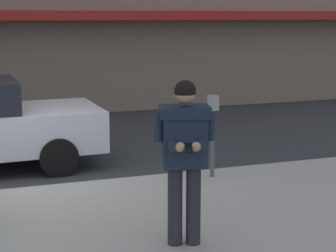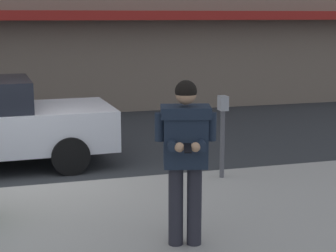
{
  "view_description": "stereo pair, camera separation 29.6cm",
  "coord_description": "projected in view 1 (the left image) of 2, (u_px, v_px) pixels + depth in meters",
  "views": [
    {
      "loc": [
        -0.53,
        -8.3,
        2.6
      ],
      "look_at": [
        1.33,
        -3.0,
        1.49
      ],
      "focal_mm": 60.0,
      "sensor_mm": 36.0,
      "label": 1
    },
    {
      "loc": [
        -0.24,
        -8.39,
        2.6
      ],
      "look_at": [
        1.33,
        -3.0,
        1.49
      ],
      "focal_mm": 60.0,
      "sensor_mm": 36.0,
      "label": 2
    }
  ],
  "objects": [
    {
      "name": "ground_plane",
      "position": [
        17.0,
        193.0,
        8.36
      ],
      "size": [
        80.0,
        80.0,
        0.0
      ],
      "primitive_type": "plane",
      "color": "#2B2D30"
    },
    {
      "name": "man_texting_on_phone",
      "position": [
        185.0,
        145.0,
        5.92
      ],
      "size": [
        0.63,
        0.64,
        1.81
      ],
      "color": "#23232B",
      "rests_on": "sidewalk"
    },
    {
      "name": "parking_meter",
      "position": [
        213.0,
        124.0,
        8.55
      ],
      "size": [
        0.12,
        0.18,
        1.27
      ],
      "color": "#4C4C51",
      "rests_on": "sidewalk"
    },
    {
      "name": "curb_paint_line",
      "position": [
        83.0,
        185.0,
        8.73
      ],
      "size": [
        28.0,
        0.12,
        0.01
      ],
      "primitive_type": "cube",
      "color": "silver",
      "rests_on": "ground"
    }
  ]
}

